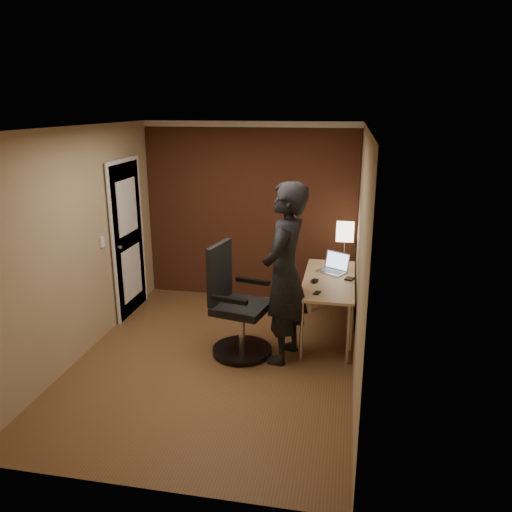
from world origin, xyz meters
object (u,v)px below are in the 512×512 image
wallet (350,279)px  desk (335,289)px  desk_lamp (345,232)px  laptop (334,266)px  phone (317,293)px  office_chair (235,308)px  person (285,274)px  mouse (314,281)px

wallet → desk: bearing=-177.9°
desk_lamp → laptop: bearing=-107.1°
phone → office_chair: office_chair is taller
desk → desk_lamp: size_ratio=2.80×
desk → person: 0.93m
office_chair → person: person is taller
wallet → laptop: bearing=124.1°
laptop → office_chair: bearing=-138.2°
desk → wallet: size_ratio=13.64×
mouse → office_chair: size_ratio=0.08×
desk → person: (-0.52, -0.66, 0.38)m
laptop → office_chair: (-1.04, -0.93, -0.25)m
office_chair → mouse: bearing=30.1°
desk_lamp → mouse: desk_lamp is taller
wallet → office_chair: office_chair is taller
laptop → office_chair: size_ratio=0.34×
wallet → mouse: bearing=-157.3°
laptop → phone: (-0.15, -0.80, -0.06)m
laptop → person: bearing=-117.6°
laptop → phone: laptop is taller
laptop → phone: bearing=-101.0°
desk_lamp → laptop: desk_lamp is taller
laptop → desk_lamp: bearing=72.9°
laptop → wallet: size_ratio=3.79×
desk_lamp → office_chair: size_ratio=0.43×
desk_lamp → person: bearing=-114.9°
desk_lamp → phone: (-0.26, -1.15, -0.41)m
office_chair → person: 0.70m
wallet → person: size_ratio=0.06×
desk → wallet: bearing=2.1°
desk → laptop: size_ratio=3.60×
laptop → person: 1.09m
desk → laptop: bearing=95.1°
mouse → phone: size_ratio=0.87×
mouse → wallet: bearing=42.2°
desk → mouse: size_ratio=15.00×
desk_lamp → wallet: size_ratio=4.86×
laptop → wallet: 0.34m
mouse → office_chair: (-0.83, -0.48, -0.20)m
desk → mouse: mouse is taller
person → phone: bearing=126.2°
desk_lamp → person: size_ratio=0.27×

